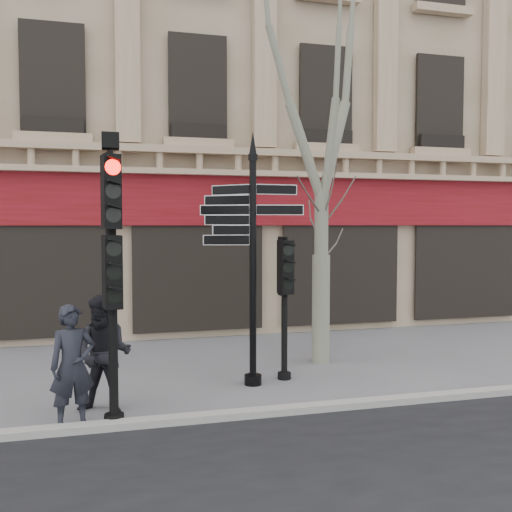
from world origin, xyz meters
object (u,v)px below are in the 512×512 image
(pedestrian_b, at_px, (104,354))
(fingerpost, at_px, (253,216))
(traffic_signal_secondary, at_px, (285,283))
(plane_tree, at_px, (322,66))
(traffic_signal_main, at_px, (112,242))
(pedestrian_a, at_px, (72,366))

(pedestrian_b, bearing_deg, fingerpost, 38.30)
(traffic_signal_secondary, bearing_deg, plane_tree, 39.63)
(traffic_signal_secondary, xyz_separation_m, plane_tree, (1.16, 1.05, 4.44))
(traffic_signal_main, distance_m, plane_tree, 6.30)
(fingerpost, distance_m, plane_tree, 3.88)
(fingerpost, relative_size, traffic_signal_secondary, 1.74)
(traffic_signal_main, relative_size, pedestrian_b, 2.31)
(plane_tree, height_order, pedestrian_a, plane_tree)
(pedestrian_a, bearing_deg, traffic_signal_secondary, 7.71)
(plane_tree, relative_size, pedestrian_b, 4.83)
(pedestrian_b, bearing_deg, traffic_signal_main, -58.22)
(fingerpost, height_order, pedestrian_b, fingerpost)
(pedestrian_a, relative_size, pedestrian_b, 0.97)
(pedestrian_a, distance_m, pedestrian_b, 0.73)
(pedestrian_b, bearing_deg, pedestrian_a, -108.34)
(traffic_signal_main, relative_size, pedestrian_a, 2.37)
(pedestrian_a, xyz_separation_m, pedestrian_b, (0.45, 0.57, 0.02))
(plane_tree, relative_size, pedestrian_a, 4.96)
(pedestrian_a, height_order, pedestrian_b, pedestrian_b)
(fingerpost, bearing_deg, pedestrian_b, -140.24)
(traffic_signal_main, bearing_deg, plane_tree, 23.02)
(traffic_signal_main, distance_m, traffic_signal_secondary, 3.74)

